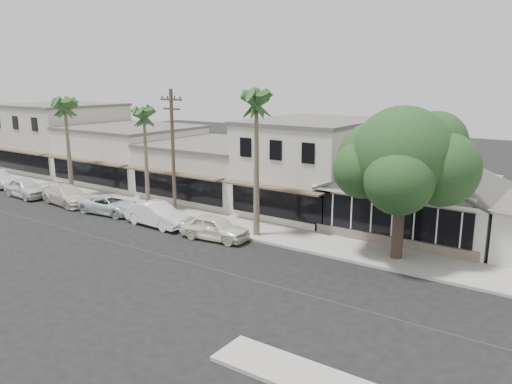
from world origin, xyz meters
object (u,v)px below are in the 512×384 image
Objects in this scene: car_1 at (157,214)px; car_2 at (111,205)px; car_0 at (215,227)px; shade_tree at (403,160)px; car_3 at (67,195)px; car_4 at (26,188)px; utility_pole at (173,153)px.

car_2 is at bearing 89.27° from car_1.
car_0 is 0.91× the size of car_2.
shade_tree is at bearing -76.31° from car_1.
car_2 is 21.06m from shade_tree.
car_3 is 0.62× the size of shade_tree.
car_0 is 15.00m from car_3.
shade_tree is (15.32, 3.01, 4.68)m from car_1.
car_0 is 0.85× the size of car_3.
car_2 is at bearing -82.99° from car_4.
shade_tree is at bearing 6.67° from utility_pole.
car_2 is (-10.00, 0.33, -0.08)m from car_0.
car_4 is at bearing -174.19° from utility_pole.
shade_tree is at bearing -77.35° from car_3.
utility_pole is at bearing 67.33° from car_0.
car_0 is at bearing -98.80° from car_2.
car_2 is (-5.46, -0.98, -4.12)m from utility_pole.
car_0 reaches higher than car_2.
utility_pole reaches higher than car_3.
car_1 is 0.99× the size of car_2.
car_3 is at bearing -173.86° from utility_pole.
car_2 is at bearing -169.85° from utility_pole.
car_2 is 1.05× the size of car_4.
car_3 is (-15.00, 0.19, 0.00)m from car_0.
car_3 is 25.92m from shade_tree.
car_3 is 5.02m from car_4.
car_4 is (-15.00, -0.31, -0.01)m from car_1.
car_4 reaches higher than car_3.
utility_pole is 1.08× the size of shade_tree.
car_4 is at bearing 101.31° from car_3.
utility_pole is at bearing -17.22° from car_1.
car_1 reaches higher than car_4.
utility_pole is 2.04× the size of car_0.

